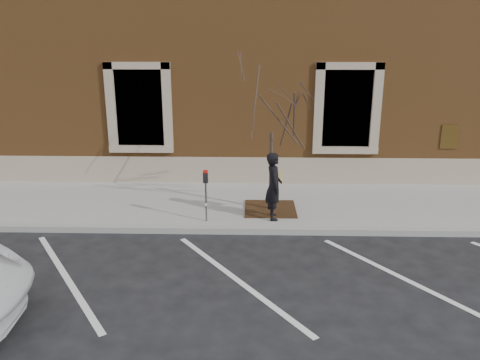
{
  "coord_description": "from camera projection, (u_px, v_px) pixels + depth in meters",
  "views": [
    {
      "loc": [
        0.29,
        -10.01,
        4.24
      ],
      "look_at": [
        0.0,
        0.6,
        1.1
      ],
      "focal_mm": 35.0,
      "sensor_mm": 36.0,
      "label": 1
    }
  ],
  "objects": [
    {
      "name": "ground",
      "position": [
        239.0,
        233.0,
        10.81
      ],
      "size": [
        120.0,
        120.0,
        0.0
      ],
      "primitive_type": "plane",
      "color": "#28282B",
      "rests_on": "ground"
    },
    {
      "name": "sidewalk_near",
      "position": [
        241.0,
        205.0,
        12.46
      ],
      "size": [
        40.0,
        3.5,
        0.15
      ],
      "primitive_type": "cube",
      "color": "#9E9B94",
      "rests_on": "ground"
    },
    {
      "name": "curb_near",
      "position": [
        239.0,
        231.0,
        10.74
      ],
      "size": [
        40.0,
        0.12,
        0.15
      ],
      "primitive_type": "cube",
      "color": "#9E9E99",
      "rests_on": "ground"
    },
    {
      "name": "parking_stripes",
      "position": [
        236.0,
        279.0,
        8.7
      ],
      "size": [
        28.0,
        4.4,
        0.01
      ],
      "primitive_type": null,
      "color": "silver",
      "rests_on": "ground"
    },
    {
      "name": "building_civic",
      "position": [
        245.0,
        49.0,
        17.09
      ],
      "size": [
        40.0,
        8.62,
        8.0
      ],
      "color": "brown",
      "rests_on": "ground"
    },
    {
      "name": "man",
      "position": [
        274.0,
        186.0,
        11.05
      ],
      "size": [
        0.42,
        0.61,
        1.62
      ],
      "primitive_type": "imported",
      "rotation": [
        0.0,
        0.0,
        1.63
      ],
      "color": "black",
      "rests_on": "sidewalk_near"
    },
    {
      "name": "parking_meter",
      "position": [
        206.0,
        186.0,
        10.88
      ],
      "size": [
        0.11,
        0.09,
        1.25
      ],
      "rotation": [
        0.0,
        0.0,
        -0.3
      ],
      "color": "#595B60",
      "rests_on": "sidewalk_near"
    },
    {
      "name": "tree_grate",
      "position": [
        270.0,
        209.0,
        11.89
      ],
      "size": [
        1.29,
        1.29,
        0.03
      ],
      "primitive_type": "cube",
      "color": "#462D16",
      "rests_on": "sidewalk_near"
    },
    {
      "name": "sapling",
      "position": [
        272.0,
        110.0,
        11.18
      ],
      "size": [
        2.16,
        2.16,
        3.6
      ],
      "color": "#3F2D26",
      "rests_on": "sidewalk_near"
    }
  ]
}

